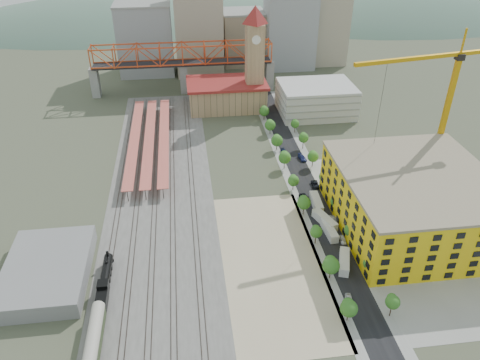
{
  "coord_description": "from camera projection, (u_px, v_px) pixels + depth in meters",
  "views": [
    {
      "loc": [
        -25.95,
        -130.9,
        90.53
      ],
      "look_at": [
        -9.38,
        -2.13,
        10.0
      ],
      "focal_mm": 35.0,
      "sensor_mm": 36.0,
      "label": 1
    }
  ],
  "objects": [
    {
      "name": "sidewalk_east",
      "position": [
        315.0,
        173.0,
        175.83
      ],
      "size": [
        3.0,
        170.0,
        0.04
      ],
      "primitive_type": "cube",
      "color": "gray",
      "rests_on": "ground"
    },
    {
      "name": "station_hall",
      "position": [
        227.0,
        94.0,
        225.92
      ],
      "size": [
        38.0,
        24.0,
        13.1
      ],
      "color": "tan",
      "rests_on": "ground"
    },
    {
      "name": "car_7",
      "position": [
        302.0,
        158.0,
        184.35
      ],
      "size": [
        2.98,
        5.7,
        1.58
      ],
      "primitive_type": "imported",
      "rotation": [
        0.0,
        0.0,
        0.15
      ],
      "color": "navy",
      "rests_on": "ground"
    },
    {
      "name": "car_0",
      "position": [
        349.0,
        300.0,
        120.47
      ],
      "size": [
        2.27,
        4.48,
        1.46
      ],
      "primitive_type": "imported",
      "rotation": [
        0.0,
        0.0,
        -0.13
      ],
      "color": "silver",
      "rests_on": "ground"
    },
    {
      "name": "car_5",
      "position": [
        333.0,
        221.0,
        149.28
      ],
      "size": [
        1.76,
        4.85,
        1.59
      ],
      "primitive_type": "imported",
      "rotation": [
        0.0,
        0.0,
        0.02
      ],
      "color": "#A5A5AA",
      "rests_on": "ground"
    },
    {
      "name": "street_trees",
      "position": [
        308.0,
        189.0,
        166.81
      ],
      "size": [
        15.4,
        124.4,
        8.0
      ],
      "color": "#23691F",
      "rests_on": "ground"
    },
    {
      "name": "rail_tracks",
      "position": [
        156.0,
        180.0,
        171.43
      ],
      "size": [
        26.56,
        160.0,
        0.18
      ],
      "color": "#382B23",
      "rests_on": "ground"
    },
    {
      "name": "ground",
      "position": [
        266.0,
        200.0,
        160.86
      ],
      "size": [
        400.0,
        400.0,
        0.0
      ],
      "primitive_type": "plane",
      "color": "#474C38",
      "rests_on": "ground"
    },
    {
      "name": "dirt_lot",
      "position": [
        272.0,
        262.0,
        133.86
      ],
      "size": [
        28.0,
        67.0,
        0.06
      ],
      "primitive_type": "cube",
      "color": "tan",
      "rests_on": "ground"
    },
    {
      "name": "site_trailer_d",
      "position": [
        316.0,
        202.0,
        156.93
      ],
      "size": [
        3.22,
        10.43,
        2.82
      ],
      "primitive_type": "cube",
      "rotation": [
        0.0,
        0.0,
        -0.05
      ],
      "color": "silver",
      "rests_on": "ground"
    },
    {
      "name": "car_2",
      "position": [
        305.0,
        198.0,
        160.17
      ],
      "size": [
        3.31,
        5.83,
        1.53
      ],
      "primitive_type": "imported",
      "rotation": [
        0.0,
        0.0,
        0.14
      ],
      "color": "black",
      "rests_on": "ground"
    },
    {
      "name": "car_6",
      "position": [
        315.0,
        185.0,
        167.76
      ],
      "size": [
        2.57,
        5.25,
        1.44
      ],
      "primitive_type": "imported",
      "rotation": [
        0.0,
        0.0,
        -0.03
      ],
      "color": "black",
      "rests_on": "ground"
    },
    {
      "name": "warehouse",
      "position": [
        47.0,
        271.0,
        127.1
      ],
      "size": [
        22.0,
        32.0,
        5.0
      ],
      "primitive_type": "cube",
      "color": "gray",
      "rests_on": "ground"
    },
    {
      "name": "tower_crane",
      "position": [
        442.0,
        94.0,
        153.78
      ],
      "size": [
        50.63,
        10.7,
        54.56
      ],
      "color": "orange",
      "rests_on": "ground"
    },
    {
      "name": "clock_tower",
      "position": [
        255.0,
        49.0,
        214.03
      ],
      "size": [
        12.0,
        12.0,
        52.0
      ],
      "color": "tan",
      "rests_on": "ground"
    },
    {
      "name": "car_3",
      "position": [
        284.0,
        152.0,
        188.81
      ],
      "size": [
        2.67,
        5.01,
        1.38
      ],
      "primitive_type": "imported",
      "rotation": [
        0.0,
        0.0,
        0.16
      ],
      "color": "navy",
      "rests_on": "ground"
    },
    {
      "name": "distant_hills",
      "position": [
        263.0,
        109.0,
        426.84
      ],
      "size": [
        647.0,
        264.0,
        227.0
      ],
      "color": "#4C6B59",
      "rests_on": "ground"
    },
    {
      "name": "site_trailer_a",
      "position": [
        344.0,
        262.0,
        131.89
      ],
      "size": [
        5.78,
        10.42,
        2.76
      ],
      "primitive_type": "cube",
      "rotation": [
        0.0,
        0.0,
        -0.33
      ],
      "color": "silver",
      "rests_on": "ground"
    },
    {
      "name": "street_asphalt",
      "position": [
        301.0,
        174.0,
        175.23
      ],
      "size": [
        12.0,
        170.0,
        0.06
      ],
      "primitive_type": "cube",
      "color": "black",
      "rests_on": "ground"
    },
    {
      "name": "site_trailer_b",
      "position": [
        329.0,
        231.0,
        144.01
      ],
      "size": [
        3.15,
        9.76,
        2.63
      ],
      "primitive_type": "cube",
      "rotation": [
        0.0,
        0.0,
        0.06
      ],
      "color": "silver",
      "rests_on": "ground"
    },
    {
      "name": "platform_canopies",
      "position": [
        149.0,
        138.0,
        192.24
      ],
      "size": [
        16.0,
        80.0,
        4.12
      ],
      "color": "#D66252",
      "rests_on": "ground"
    },
    {
      "name": "site_trailer_c",
      "position": [
        325.0,
        220.0,
        148.45
      ],
      "size": [
        6.09,
        10.74,
        2.85
      ],
      "primitive_type": "cube",
      "rotation": [
        0.0,
        0.0,
        0.34
      ],
      "color": "silver",
      "rests_on": "ground"
    },
    {
      "name": "truss_bridge",
      "position": [
        182.0,
        57.0,
        236.71
      ],
      "size": [
        94.0,
        9.6,
        25.6
      ],
      "color": "gray",
      "rests_on": "ground"
    },
    {
      "name": "construction_building",
      "position": [
        413.0,
        201.0,
        143.6
      ],
      "size": [
        44.6,
        50.6,
        18.8
      ],
      "color": "yellow",
      "rests_on": "ground"
    },
    {
      "name": "coach",
      "position": [
        94.0,
        337.0,
        107.6
      ],
      "size": [
        3.07,
        17.82,
        5.59
      ],
      "color": "#2A351D",
      "rests_on": "ground"
    },
    {
      "name": "sidewalk_west",
      "position": [
        287.0,
        175.0,
        174.63
      ],
      "size": [
        3.0,
        170.0,
        0.04
      ],
      "primitive_type": "cube",
      "color": "gray",
      "rests_on": "ground"
    },
    {
      "name": "parking_garage",
      "position": [
        316.0,
        99.0,
        220.08
      ],
      "size": [
        34.0,
        26.0,
        14.0
      ],
      "primitive_type": "cube",
      "color": "silver",
      "rests_on": "ground"
    },
    {
      "name": "construction_pad",
      "position": [
        416.0,
        224.0,
        148.87
      ],
      "size": [
        50.0,
        90.0,
        0.06
      ],
      "primitive_type": "cube",
      "color": "gray",
      "rests_on": "ground"
    },
    {
      "name": "skyline",
      "position": [
        237.0,
        28.0,
        269.6
      ],
      "size": [
        133.0,
        46.0,
        60.0
      ],
      "color": "#9EA0A3",
      "rests_on": "ground"
    },
    {
      "name": "locomotive",
      "position": [
        105.0,
        280.0,
        124.79
      ],
      "size": [
        2.77,
        21.39,
        5.35
      ],
      "color": "black",
      "rests_on": "ground"
    },
    {
      "name": "ballast_strip",
      "position": [
        161.0,
        180.0,
        171.69
      ],
      "size": [
        36.0,
        165.0,
        0.06
      ],
      "primitive_type": "cube",
      "color": "#605E59",
      "rests_on": "ground"
    },
    {
      "name": "car_4",
      "position": [
        343.0,
        240.0,
        141.25
      ],
      "size": [
        1.93,
        4.16,
        1.38
      ],
      "primitive_type": "imported",
      "rotation": [
        0.0,
        0.0,
        -0.08
      ],
      "color": "white",
      "rests_on": "ground"
    },
    {
      "name": "car_1",
      "position": [
        334.0,
        265.0,
        131.82
      ],
      "size": [
        1.87,
        4.57,
        1.47
      ],
      "primitive_type": "imported",
      "rotation": [
        0.0,
        0.0,
        0.07
      ],
      "color": "#9FA0A5",
      "rests_on": "ground"
    }
  ]
}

